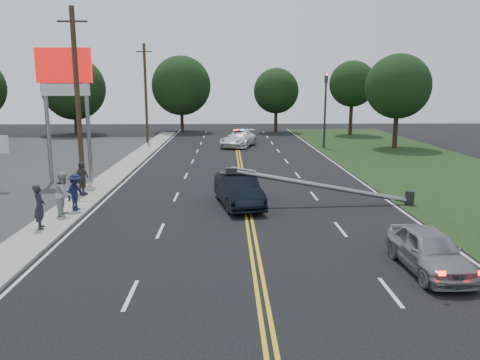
{
  "coord_description": "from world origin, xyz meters",
  "views": [
    {
      "loc": [
        -0.94,
        -14.36,
        5.78
      ],
      "look_at": [
        -0.39,
        6.02,
        1.7
      ],
      "focal_mm": 35.0,
      "sensor_mm": 36.0,
      "label": 1
    }
  ],
  "objects_px": {
    "crashed_sedan": "(238,190)",
    "emergency_b": "(240,139)",
    "bystander_d": "(82,178)",
    "bystander_c": "(75,192)",
    "utility_pole_mid": "(78,99)",
    "bystander_a": "(40,207)",
    "pylon_sign": "(65,83)",
    "utility_pole_far": "(146,94)",
    "waiting_sedan": "(429,250)",
    "emergency_a": "(238,140)",
    "traffic_signal": "(325,104)",
    "fallen_streetlight": "(332,187)",
    "bystander_b": "(64,193)"
  },
  "relations": [
    {
      "from": "crashed_sedan",
      "to": "emergency_b",
      "type": "bearing_deg",
      "value": 77.0
    },
    {
      "from": "bystander_d",
      "to": "bystander_c",
      "type": "bearing_deg",
      "value": -145.73
    },
    {
      "from": "utility_pole_mid",
      "to": "bystander_a",
      "type": "height_order",
      "value": "utility_pole_mid"
    },
    {
      "from": "pylon_sign",
      "to": "bystander_c",
      "type": "xyz_separation_m",
      "value": [
        2.49,
        -7.03,
        -5.02
      ]
    },
    {
      "from": "utility_pole_far",
      "to": "emergency_b",
      "type": "xyz_separation_m",
      "value": [
        9.5,
        -2.71,
        -4.31
      ]
    },
    {
      "from": "utility_pole_mid",
      "to": "waiting_sedan",
      "type": "bearing_deg",
      "value": -40.31
    },
    {
      "from": "utility_pole_mid",
      "to": "utility_pole_far",
      "type": "height_order",
      "value": "same"
    },
    {
      "from": "crashed_sedan",
      "to": "pylon_sign",
      "type": "bearing_deg",
      "value": 138.14
    },
    {
      "from": "utility_pole_far",
      "to": "bystander_a",
      "type": "height_order",
      "value": "utility_pole_far"
    },
    {
      "from": "utility_pole_mid",
      "to": "emergency_a",
      "type": "height_order",
      "value": "utility_pole_mid"
    },
    {
      "from": "utility_pole_mid",
      "to": "bystander_c",
      "type": "xyz_separation_m",
      "value": [
        1.19,
        -5.03,
        -4.1
      ]
    },
    {
      "from": "pylon_sign",
      "to": "emergency_a",
      "type": "bearing_deg",
      "value": 58.12
    },
    {
      "from": "traffic_signal",
      "to": "utility_pole_mid",
      "type": "bearing_deg",
      "value": -134.2
    },
    {
      "from": "emergency_a",
      "to": "emergency_b",
      "type": "bearing_deg",
      "value": 72.97
    },
    {
      "from": "emergency_a",
      "to": "bystander_a",
      "type": "xyz_separation_m",
      "value": [
        -8.63,
        -26.9,
        0.31
      ]
    },
    {
      "from": "traffic_signal",
      "to": "utility_pole_far",
      "type": "relative_size",
      "value": 0.7
    },
    {
      "from": "traffic_signal",
      "to": "fallen_streetlight",
      "type": "distance_m",
      "value": 22.62
    },
    {
      "from": "waiting_sedan",
      "to": "emergency_b",
      "type": "xyz_separation_m",
      "value": [
        -5.15,
        31.72,
        0.09
      ]
    },
    {
      "from": "crashed_sedan",
      "to": "fallen_streetlight",
      "type": "bearing_deg",
      "value": -11.64
    },
    {
      "from": "pylon_sign",
      "to": "emergency_a",
      "type": "xyz_separation_m",
      "value": [
        10.59,
        17.03,
        -5.28
      ]
    },
    {
      "from": "utility_pole_far",
      "to": "crashed_sedan",
      "type": "distance_m",
      "value": 27.75
    },
    {
      "from": "emergency_a",
      "to": "crashed_sedan",
      "type": "bearing_deg",
      "value": -70.05
    },
    {
      "from": "waiting_sedan",
      "to": "bystander_c",
      "type": "distance_m",
      "value": 15.36
    },
    {
      "from": "utility_pole_mid",
      "to": "bystander_d",
      "type": "bearing_deg",
      "value": -74.53
    },
    {
      "from": "bystander_b",
      "to": "utility_pole_far",
      "type": "bearing_deg",
      "value": -0.42
    },
    {
      "from": "fallen_streetlight",
      "to": "utility_pole_mid",
      "type": "bearing_deg",
      "value": 163.36
    },
    {
      "from": "fallen_streetlight",
      "to": "bystander_c",
      "type": "bearing_deg",
      "value": -175.2
    },
    {
      "from": "bystander_a",
      "to": "bystander_d",
      "type": "distance_m",
      "value": 5.96
    },
    {
      "from": "traffic_signal",
      "to": "fallen_streetlight",
      "type": "xyz_separation_m",
      "value": [
        -4.11,
        -22.0,
        -3.29
      ]
    },
    {
      "from": "crashed_sedan",
      "to": "bystander_a",
      "type": "height_order",
      "value": "bystander_a"
    },
    {
      "from": "crashed_sedan",
      "to": "bystander_c",
      "type": "bearing_deg",
      "value": 176.7
    },
    {
      "from": "utility_pole_mid",
      "to": "emergency_b",
      "type": "bearing_deg",
      "value": 63.78
    },
    {
      "from": "utility_pole_mid",
      "to": "emergency_b",
      "type": "xyz_separation_m",
      "value": [
        9.5,
        19.29,
        -4.31
      ]
    },
    {
      "from": "traffic_signal",
      "to": "bystander_a",
      "type": "xyz_separation_m",
      "value": [
        -16.84,
        -25.87,
        -3.18
      ]
    },
    {
      "from": "waiting_sedan",
      "to": "emergency_a",
      "type": "distance_m",
      "value": 31.9
    },
    {
      "from": "emergency_b",
      "to": "bystander_a",
      "type": "bearing_deg",
      "value": -93.59
    },
    {
      "from": "traffic_signal",
      "to": "utility_pole_mid",
      "type": "xyz_separation_m",
      "value": [
        -17.5,
        -18.0,
        0.88
      ]
    },
    {
      "from": "bystander_c",
      "to": "bystander_d",
      "type": "relative_size",
      "value": 0.96
    },
    {
      "from": "utility_pole_mid",
      "to": "emergency_a",
      "type": "distance_m",
      "value": 21.62
    },
    {
      "from": "traffic_signal",
      "to": "bystander_c",
      "type": "bearing_deg",
      "value": -125.32
    },
    {
      "from": "traffic_signal",
      "to": "utility_pole_far",
      "type": "distance_m",
      "value": 17.97
    },
    {
      "from": "emergency_a",
      "to": "bystander_c",
      "type": "height_order",
      "value": "bystander_c"
    },
    {
      "from": "utility_pole_mid",
      "to": "bystander_c",
      "type": "bearing_deg",
      "value": -76.68
    },
    {
      "from": "emergency_b",
      "to": "traffic_signal",
      "type": "bearing_deg",
      "value": 5.24
    },
    {
      "from": "crashed_sedan",
      "to": "bystander_d",
      "type": "relative_size",
      "value": 2.7
    },
    {
      "from": "pylon_sign",
      "to": "bystander_a",
      "type": "xyz_separation_m",
      "value": [
        1.96,
        -9.88,
        -4.97
      ]
    },
    {
      "from": "emergency_b",
      "to": "bystander_d",
      "type": "bearing_deg",
      "value": -98.49
    },
    {
      "from": "pylon_sign",
      "to": "bystander_b",
      "type": "height_order",
      "value": "pylon_sign"
    },
    {
      "from": "emergency_a",
      "to": "bystander_d",
      "type": "relative_size",
      "value": 2.9
    },
    {
      "from": "crashed_sedan",
      "to": "emergency_a",
      "type": "bearing_deg",
      "value": 77.5
    }
  ]
}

